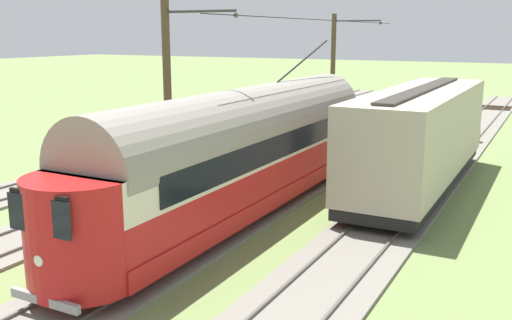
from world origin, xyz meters
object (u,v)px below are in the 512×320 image
object	(u,v)px
track_end_bumper	(463,136)
catenary_pole_mid_near	(170,102)
boxcar_adjacent	(421,135)
spare_tie_stack	(146,133)
vintage_streetcar	(247,148)
catenary_pole_foreground	(334,74)

from	to	relation	value
track_end_bumper	catenary_pole_mid_near	bearing A→B (deg)	68.03
boxcar_adjacent	catenary_pole_mid_near	distance (m)	9.84
boxcar_adjacent	spare_tie_stack	xyz separation A→B (m)	(16.97, -4.29, -1.89)
spare_tie_stack	track_end_bumper	distance (m)	18.38
vintage_streetcar	boxcar_adjacent	world-z (taller)	vintage_streetcar
boxcar_adjacent	spare_tie_stack	distance (m)	17.60
vintage_streetcar	catenary_pole_foreground	size ratio (longest dim) A/B	2.52
vintage_streetcar	spare_tie_stack	size ratio (longest dim) A/B	7.52
vintage_streetcar	track_end_bumper	bearing A→B (deg)	-104.86
catenary_pole_foreground	catenary_pole_mid_near	bearing A→B (deg)	90.00
catenary_pole_mid_near	spare_tie_stack	size ratio (longest dim) A/B	2.99
catenary_pole_mid_near	track_end_bumper	xyz separation A→B (m)	(-7.20, -17.85, -3.35)
vintage_streetcar	spare_tie_stack	xyz separation A→B (m)	(12.41, -10.12, -1.99)
catenary_pole_foreground	boxcar_adjacent	bearing A→B (deg)	126.71
vintage_streetcar	boxcar_adjacent	distance (m)	7.40
vintage_streetcar	track_end_bumper	xyz separation A→B (m)	(-4.56, -17.17, -1.86)
catenary_pole_mid_near	track_end_bumper	distance (m)	19.54
spare_tie_stack	catenary_pole_mid_near	bearing A→B (deg)	132.13
vintage_streetcar	spare_tie_stack	bearing A→B (deg)	-39.19
catenary_pole_foreground	spare_tie_stack	distance (m)	11.68
track_end_bumper	spare_tie_stack	bearing A→B (deg)	22.55
boxcar_adjacent	spare_tie_stack	bearing A→B (deg)	-14.18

